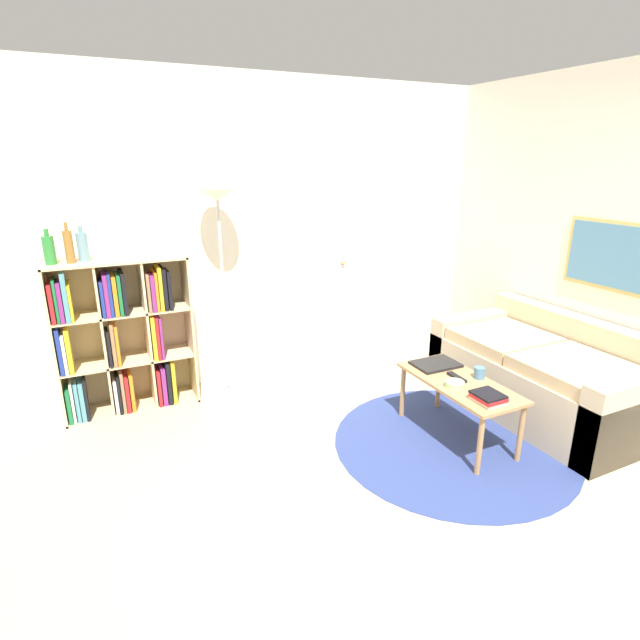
% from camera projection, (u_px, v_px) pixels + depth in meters
% --- Properties ---
extents(ground_plane, '(14.00, 14.00, 0.00)m').
position_uv_depth(ground_plane, '(457.00, 547.00, 2.60)').
color(ground_plane, tan).
extents(wall_back, '(7.08, 0.11, 2.60)m').
position_uv_depth(wall_back, '(276.00, 234.00, 4.43)').
color(wall_back, silver).
rests_on(wall_back, ground_plane).
extents(wall_right, '(0.08, 5.56, 2.60)m').
position_uv_depth(wall_right, '(563.00, 238.00, 4.14)').
color(wall_right, silver).
rests_on(wall_right, ground_plane).
extents(rug, '(1.68, 1.68, 0.01)m').
position_uv_depth(rug, '(453.00, 443.00, 3.55)').
color(rug, navy).
rests_on(rug, ground_plane).
extents(bookshelf, '(1.01, 0.34, 1.22)m').
position_uv_depth(bookshelf, '(121.00, 338.00, 3.89)').
color(bookshelf, beige).
rests_on(bookshelf, ground_plane).
extents(floor_lamp, '(0.32, 0.32, 1.71)m').
position_uv_depth(floor_lamp, '(219.00, 226.00, 3.91)').
color(floor_lamp, '#B7B7BC').
rests_on(floor_lamp, ground_plane).
extents(couch, '(0.89, 1.66, 0.73)m').
position_uv_depth(couch, '(545.00, 376.00, 3.96)').
color(couch, '#CCB793').
rests_on(couch, ground_plane).
extents(coffee_table, '(0.43, 0.93, 0.44)m').
position_uv_depth(coffee_table, '(459.00, 388.00, 3.52)').
color(coffee_table, '#AD7F51').
rests_on(coffee_table, ground_plane).
extents(laptop, '(0.34, 0.25, 0.02)m').
position_uv_depth(laptop, '(436.00, 364.00, 3.76)').
color(laptop, black).
rests_on(laptop, coffee_table).
extents(bowl, '(0.13, 0.13, 0.04)m').
position_uv_depth(bowl, '(455.00, 384.00, 3.40)').
color(bowl, '#9ED193').
rests_on(bowl, coffee_table).
extents(book_stack_on_table, '(0.18, 0.19, 0.06)m').
position_uv_depth(book_stack_on_table, '(488.00, 398.00, 3.19)').
color(book_stack_on_table, silver).
rests_on(book_stack_on_table, coffee_table).
extents(cup, '(0.08, 0.08, 0.08)m').
position_uv_depth(cup, '(479.00, 373.00, 3.53)').
color(cup, teal).
rests_on(cup, coffee_table).
extents(remote, '(0.05, 0.18, 0.02)m').
position_uv_depth(remote, '(457.00, 377.00, 3.54)').
color(remote, black).
rests_on(remote, coffee_table).
extents(bottle_left, '(0.08, 0.08, 0.25)m').
position_uv_depth(bottle_left, '(49.00, 250.00, 3.49)').
color(bottle_left, '#2D8438').
rests_on(bottle_left, bookshelf).
extents(bottle_middle, '(0.06, 0.06, 0.29)m').
position_uv_depth(bottle_middle, '(69.00, 246.00, 3.53)').
color(bottle_middle, olive).
rests_on(bottle_middle, bookshelf).
extents(bottle_right, '(0.08, 0.08, 0.26)m').
position_uv_depth(bottle_right, '(83.00, 247.00, 3.59)').
color(bottle_right, '#6B93A3').
rests_on(bottle_right, bookshelf).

